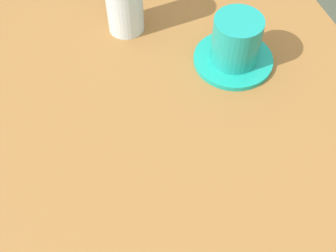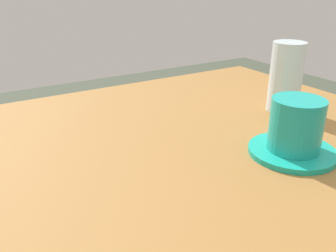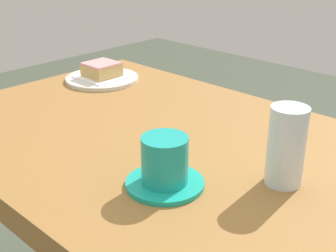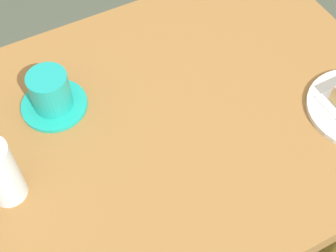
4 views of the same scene
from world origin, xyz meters
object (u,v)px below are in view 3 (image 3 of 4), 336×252
plate_glazed_square (102,79)px  coffee_cup (165,165)px  donut_glazed_square (102,69)px  water_glass (286,146)px

plate_glazed_square → coffee_cup: coffee_cup is taller
plate_glazed_square → donut_glazed_square: 0.03m
donut_glazed_square → water_glass: water_glass is taller
donut_glazed_square → coffee_cup: size_ratio=0.65×
plate_glazed_square → coffee_cup: size_ratio=1.54×
plate_glazed_square → water_glass: size_ratio=1.49×
water_glass → coffee_cup: bearing=-133.2°
plate_glazed_square → coffee_cup: bearing=-28.7°
water_glass → donut_glazed_square: bearing=167.7°
donut_glazed_square → coffee_cup: coffee_cup is taller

